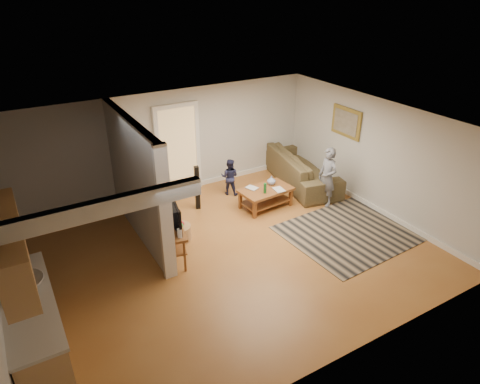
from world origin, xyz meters
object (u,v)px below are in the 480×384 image
Objects in this scene: tv_console at (172,229)px; toy_basket at (179,232)px; speaker_right at (197,188)px; sofa at (299,182)px; speaker_left at (154,218)px; toddler at (230,194)px; child at (325,204)px; coffee_table at (266,193)px.

tv_console is 0.77m from toy_basket.
tv_console is 1.96m from speaker_right.
speaker_right is (-2.87, 0.06, 0.52)m from sofa.
speaker_left is 1.04× the size of toddler.
child reaches higher than toddler.
speaker_right is (1.29, 0.72, 0.05)m from speaker_left.
sofa is 2.84× the size of speaker_left.
speaker_left reaches higher than toy_basket.
sofa is at bearing 167.43° from child.
speaker_right is at bearing 27.39° from speaker_left.
child is at bearing -25.00° from coffee_table.
coffee_table is at bearing 28.70° from tv_console.
coffee_table is 1.30× the size of speaker_left.
tv_console is 3.94m from child.
toy_basket is at bearing -97.72° from child.
tv_console reaches higher than sofa.
toddler is at bearing 112.42° from coffee_table.
sofa is 1.92m from toddler.
toddler is (2.21, 1.79, -0.63)m from tv_console.
toy_basket is 0.35× the size of child.
speaker_left is 2.52m from toddler.
speaker_left is 0.57m from toy_basket.
coffee_table reaches higher than toddler.
coffee_table is at bearing 7.01° from toy_basket.
child is at bearing 178.58° from toddler.
speaker_right reaches higher than coffee_table.
speaker_left is 1.47m from speaker_right.
tv_console is at bearing -89.51° from child.
toddler is (-1.89, 0.32, 0.00)m from sofa.
speaker_left is 0.91× the size of speaker_right.
sofa is 1.94× the size of child.
toy_basket is at bearing -116.65° from speaker_right.
speaker_right is at bearing 100.56° from sofa.
speaker_right reaches higher than sofa.
toy_basket reaches higher than sofa.
tv_console is 0.84× the size of child.
toddler is at bearing 34.08° from toy_basket.
speaker_right is 1.15× the size of toddler.
toy_basket is (-3.76, -0.94, 0.18)m from sofa.
toy_basket is at bearing -172.99° from coffee_table.
tv_console is at bearing 121.40° from sofa.
coffee_table is 1.18× the size of speaker_right.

